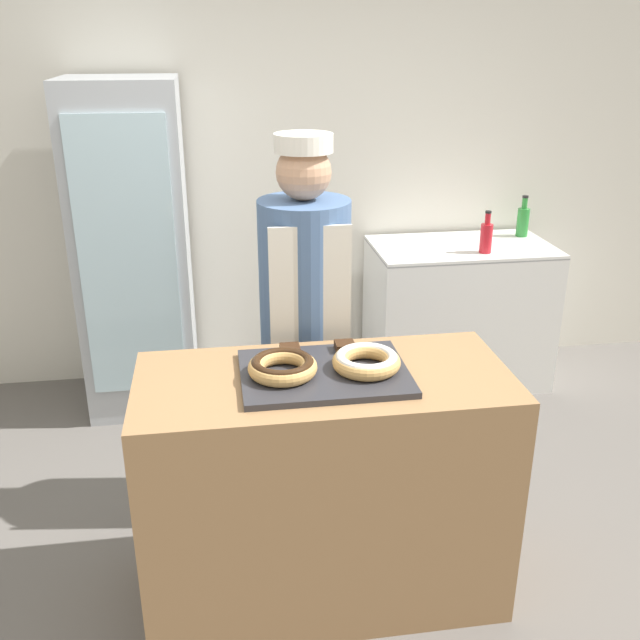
{
  "coord_description": "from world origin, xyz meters",
  "views": [
    {
      "loc": [
        -0.37,
        -2.29,
        2.12
      ],
      "look_at": [
        0.0,
        0.1,
        1.14
      ],
      "focal_mm": 40.0,
      "sensor_mm": 36.0,
      "label": 1
    }
  ],
  "objects_px": {
    "donut_chocolate_glaze": "(283,366)",
    "baker_person": "(305,325)",
    "serving_tray": "(324,373)",
    "donut_light_glaze": "(366,360)",
    "beverage_fridge": "(134,252)",
    "bottle_red": "(486,237)",
    "brownie_back_left": "(290,350)",
    "chest_freezer": "(457,313)",
    "brownie_back_right": "(345,346)",
    "bottle_green": "(523,221)"
  },
  "relations": [
    {
      "from": "brownie_back_left",
      "to": "beverage_fridge",
      "type": "bearing_deg",
      "value": 114.45
    },
    {
      "from": "serving_tray",
      "to": "brownie_back_left",
      "type": "bearing_deg",
      "value": 123.23
    },
    {
      "from": "serving_tray",
      "to": "donut_chocolate_glaze",
      "type": "height_order",
      "value": "donut_chocolate_glaze"
    },
    {
      "from": "brownie_back_right",
      "to": "donut_chocolate_glaze",
      "type": "bearing_deg",
      "value": -145.67
    },
    {
      "from": "donut_chocolate_glaze",
      "to": "donut_light_glaze",
      "type": "distance_m",
      "value": 0.3
    },
    {
      "from": "donut_chocolate_glaze",
      "to": "bottle_green",
      "type": "bearing_deg",
      "value": 47.79
    },
    {
      "from": "donut_light_glaze",
      "to": "baker_person",
      "type": "height_order",
      "value": "baker_person"
    },
    {
      "from": "donut_chocolate_glaze",
      "to": "brownie_back_right",
      "type": "distance_m",
      "value": 0.31
    },
    {
      "from": "serving_tray",
      "to": "chest_freezer",
      "type": "bearing_deg",
      "value": 56.96
    },
    {
      "from": "brownie_back_right",
      "to": "beverage_fridge",
      "type": "xyz_separation_m",
      "value": [
        -0.93,
        1.58,
        -0.05
      ]
    },
    {
      "from": "bottle_red",
      "to": "serving_tray",
      "type": "bearing_deg",
      "value": -127.61
    },
    {
      "from": "donut_chocolate_glaze",
      "to": "donut_light_glaze",
      "type": "xyz_separation_m",
      "value": [
        0.3,
        0.0,
        0.0
      ]
    },
    {
      "from": "baker_person",
      "to": "chest_freezer",
      "type": "height_order",
      "value": "baker_person"
    },
    {
      "from": "donut_chocolate_glaze",
      "to": "bottle_green",
      "type": "height_order",
      "value": "bottle_green"
    },
    {
      "from": "serving_tray",
      "to": "beverage_fridge",
      "type": "relative_size",
      "value": 0.32
    },
    {
      "from": "donut_light_glaze",
      "to": "chest_freezer",
      "type": "bearing_deg",
      "value": 60.81
    },
    {
      "from": "brownie_back_left",
      "to": "baker_person",
      "type": "distance_m",
      "value": 0.44
    },
    {
      "from": "donut_light_glaze",
      "to": "chest_freezer",
      "type": "height_order",
      "value": "donut_light_glaze"
    },
    {
      "from": "chest_freezer",
      "to": "bottle_green",
      "type": "distance_m",
      "value": 0.72
    },
    {
      "from": "baker_person",
      "to": "bottle_red",
      "type": "bearing_deg",
      "value": 39.65
    },
    {
      "from": "donut_chocolate_glaze",
      "to": "bottle_red",
      "type": "height_order",
      "value": "bottle_red"
    },
    {
      "from": "donut_chocolate_glaze",
      "to": "brownie_back_left",
      "type": "relative_size",
      "value": 3.37
    },
    {
      "from": "bottle_green",
      "to": "chest_freezer",
      "type": "bearing_deg",
      "value": -161.67
    },
    {
      "from": "serving_tray",
      "to": "donut_light_glaze",
      "type": "distance_m",
      "value": 0.16
    },
    {
      "from": "beverage_fridge",
      "to": "brownie_back_left",
      "type": "bearing_deg",
      "value": -65.55
    },
    {
      "from": "beverage_fridge",
      "to": "chest_freezer",
      "type": "bearing_deg",
      "value": 0.19
    },
    {
      "from": "donut_light_glaze",
      "to": "bottle_red",
      "type": "relative_size",
      "value": 0.99
    },
    {
      "from": "donut_light_glaze",
      "to": "baker_person",
      "type": "distance_m",
      "value": 0.62
    },
    {
      "from": "donut_chocolate_glaze",
      "to": "baker_person",
      "type": "distance_m",
      "value": 0.62
    },
    {
      "from": "donut_light_glaze",
      "to": "bottle_red",
      "type": "distance_m",
      "value": 1.92
    },
    {
      "from": "beverage_fridge",
      "to": "bottle_red",
      "type": "bearing_deg",
      "value": -4.61
    },
    {
      "from": "donut_chocolate_glaze",
      "to": "baker_person",
      "type": "relative_size",
      "value": 0.14
    },
    {
      "from": "brownie_back_left",
      "to": "chest_freezer",
      "type": "bearing_deg",
      "value": 51.94
    },
    {
      "from": "brownie_back_left",
      "to": "baker_person",
      "type": "xyz_separation_m",
      "value": [
        0.11,
        0.42,
        -0.08
      ]
    },
    {
      "from": "donut_light_glaze",
      "to": "bottle_red",
      "type": "bearing_deg",
      "value": 56.27
    },
    {
      "from": "serving_tray",
      "to": "brownie_back_left",
      "type": "relative_size",
      "value": 8.2
    },
    {
      "from": "baker_person",
      "to": "beverage_fridge",
      "type": "bearing_deg",
      "value": 125.5
    },
    {
      "from": "serving_tray",
      "to": "donut_chocolate_glaze",
      "type": "distance_m",
      "value": 0.16
    },
    {
      "from": "donut_chocolate_glaze",
      "to": "beverage_fridge",
      "type": "xyz_separation_m",
      "value": [
        -0.67,
        1.76,
        -0.06
      ]
    },
    {
      "from": "donut_chocolate_glaze",
      "to": "brownie_back_left",
      "type": "bearing_deg",
      "value": 75.25
    },
    {
      "from": "serving_tray",
      "to": "brownie_back_right",
      "type": "relative_size",
      "value": 8.2
    },
    {
      "from": "brownie_back_left",
      "to": "bottle_green",
      "type": "relative_size",
      "value": 0.28
    },
    {
      "from": "donut_chocolate_glaze",
      "to": "bottle_red",
      "type": "bearing_deg",
      "value": 49.35
    },
    {
      "from": "brownie_back_left",
      "to": "chest_freezer",
      "type": "height_order",
      "value": "brownie_back_left"
    },
    {
      "from": "brownie_back_right",
      "to": "baker_person",
      "type": "bearing_deg",
      "value": 103.36
    },
    {
      "from": "baker_person",
      "to": "bottle_green",
      "type": "relative_size",
      "value": 6.68
    },
    {
      "from": "donut_chocolate_glaze",
      "to": "donut_light_glaze",
      "type": "relative_size",
      "value": 1.0
    },
    {
      "from": "serving_tray",
      "to": "baker_person",
      "type": "xyz_separation_m",
      "value": [
        0.01,
        0.58,
        -0.05
      ]
    },
    {
      "from": "chest_freezer",
      "to": "bottle_red",
      "type": "height_order",
      "value": "bottle_red"
    },
    {
      "from": "baker_person",
      "to": "chest_freezer",
      "type": "distance_m",
      "value": 1.7
    }
  ]
}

